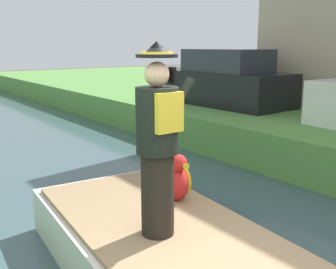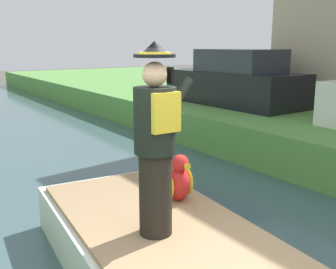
{
  "view_description": "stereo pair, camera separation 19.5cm",
  "coord_description": "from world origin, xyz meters",
  "px_view_note": "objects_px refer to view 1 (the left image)",
  "views": [
    {
      "loc": [
        -2.26,
        -2.11,
        2.53
      ],
      "look_at": [
        0.19,
        1.18,
        1.61
      ],
      "focal_mm": 43.1,
      "sensor_mm": 36.0,
      "label": 1
    },
    {
      "loc": [
        -2.1,
        -2.22,
        2.53
      ],
      "look_at": [
        0.19,
        1.18,
        1.61
      ],
      "focal_mm": 43.1,
      "sensor_mm": 36.0,
      "label": 2
    }
  ],
  "objects_px": {
    "person_pirate": "(158,142)",
    "parrot_plush": "(177,180)",
    "parked_car_dark": "(223,81)",
    "boat": "(174,260)"
  },
  "relations": [
    {
      "from": "person_pirate",
      "to": "parked_car_dark",
      "type": "bearing_deg",
      "value": 39.98
    },
    {
      "from": "person_pirate",
      "to": "parked_car_dark",
      "type": "relative_size",
      "value": 0.46
    },
    {
      "from": "parked_car_dark",
      "to": "boat",
      "type": "bearing_deg",
      "value": -137.67
    },
    {
      "from": "parrot_plush",
      "to": "parked_car_dark",
      "type": "bearing_deg",
      "value": 41.32
    },
    {
      "from": "boat",
      "to": "person_pirate",
      "type": "bearing_deg",
      "value": 153.77
    },
    {
      "from": "person_pirate",
      "to": "boat",
      "type": "bearing_deg",
      "value": -27.47
    },
    {
      "from": "person_pirate",
      "to": "parrot_plush",
      "type": "height_order",
      "value": "person_pirate"
    },
    {
      "from": "boat",
      "to": "parked_car_dark",
      "type": "height_order",
      "value": "parked_car_dark"
    },
    {
      "from": "person_pirate",
      "to": "parrot_plush",
      "type": "bearing_deg",
      "value": 39.21
    },
    {
      "from": "person_pirate",
      "to": "parrot_plush",
      "type": "xyz_separation_m",
      "value": [
        0.68,
        0.58,
        -0.68
      ]
    }
  ]
}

